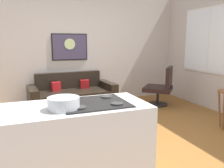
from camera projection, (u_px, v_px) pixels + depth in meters
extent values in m
cube|color=brown|center=(117.00, 139.00, 3.63)|extent=(6.40, 6.40, 0.04)
cube|color=beige|center=(79.00, 46.00, 5.60)|extent=(6.40, 0.05, 2.80)
cube|color=black|center=(73.00, 100.00, 5.22)|extent=(1.60, 0.97, 0.41)
cube|color=black|center=(68.00, 80.00, 5.46)|extent=(1.55, 0.26, 0.38)
cube|color=black|center=(33.00, 101.00, 4.85)|extent=(0.24, 0.88, 0.55)
cube|color=black|center=(108.00, 93.00, 5.56)|extent=(0.24, 0.88, 0.55)
cube|color=maroon|center=(56.00, 86.00, 5.16)|extent=(0.22, 0.15, 0.20)
cube|color=maroon|center=(85.00, 84.00, 5.44)|extent=(0.21, 0.12, 0.20)
cube|color=silver|center=(91.00, 102.00, 4.13)|extent=(1.00, 0.61, 0.02)
cylinder|color=#232326|center=(69.00, 121.00, 3.77)|extent=(0.03, 0.03, 0.43)
cylinder|color=#232326|center=(119.00, 115.00, 4.09)|extent=(0.03, 0.03, 0.43)
cylinder|color=#232326|center=(64.00, 112.00, 4.25)|extent=(0.03, 0.03, 0.43)
cylinder|color=#232326|center=(109.00, 107.00, 4.57)|extent=(0.03, 0.03, 0.43)
cylinder|color=black|center=(157.00, 104.00, 5.53)|extent=(0.46, 0.46, 0.04)
cylinder|color=black|center=(158.00, 96.00, 5.49)|extent=(0.06, 0.06, 0.37)
cube|color=black|center=(158.00, 89.00, 5.46)|extent=(0.90, 0.90, 0.10)
cube|color=black|center=(169.00, 77.00, 5.32)|extent=(0.50, 0.54, 0.48)
cylinder|color=brown|center=(219.00, 109.00, 4.09)|extent=(0.04, 0.13, 0.65)
cylinder|color=brown|center=(224.00, 113.00, 3.86)|extent=(0.13, 0.10, 0.65)
cube|color=silver|center=(67.00, 155.00, 2.12)|extent=(1.51, 0.65, 0.94)
cube|color=black|center=(94.00, 103.00, 2.13)|extent=(0.60, 0.52, 0.01)
cylinder|color=#2D2D2D|center=(80.00, 107.00, 1.94)|extent=(0.11, 0.11, 0.01)
cylinder|color=#2D2D2D|center=(117.00, 104.00, 2.06)|extent=(0.11, 0.11, 0.01)
cylinder|color=#2D2D2D|center=(73.00, 100.00, 2.20)|extent=(0.11, 0.11, 0.01)
cylinder|color=#2D2D2D|center=(106.00, 97.00, 2.32)|extent=(0.11, 0.11, 0.01)
cylinder|color=silver|center=(64.00, 109.00, 1.94)|extent=(0.15, 0.15, 0.01)
cylinder|color=silver|center=(64.00, 103.00, 1.93)|extent=(0.27, 0.27, 0.11)
cube|color=black|center=(70.00, 47.00, 5.48)|extent=(0.85, 0.01, 0.63)
cube|color=#443B54|center=(70.00, 47.00, 5.47)|extent=(0.80, 0.02, 0.58)
cylinder|color=#C3D28C|center=(70.00, 44.00, 5.45)|extent=(0.26, 0.01, 0.26)
cube|color=silver|center=(209.00, 40.00, 5.09)|extent=(0.02, 1.59, 1.46)
cube|color=white|center=(209.00, 40.00, 5.09)|extent=(0.01, 1.51, 1.38)
cube|color=silver|center=(209.00, 40.00, 5.08)|extent=(0.01, 0.04, 1.38)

